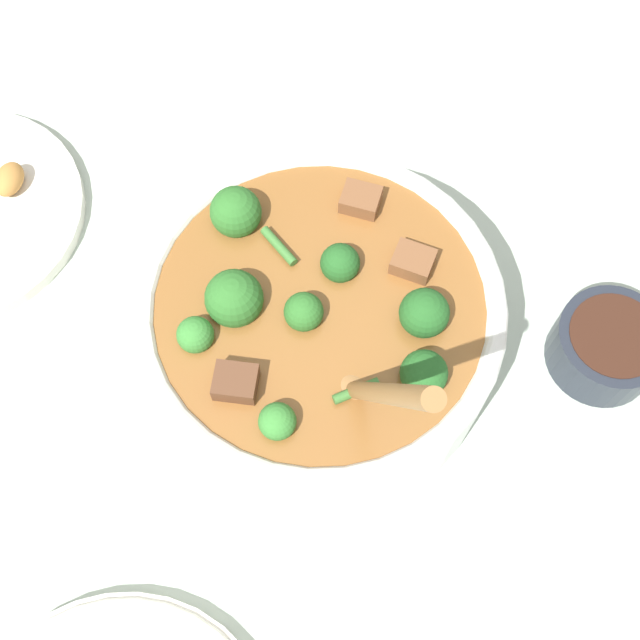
# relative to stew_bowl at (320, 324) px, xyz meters

# --- Properties ---
(ground_plane) EXTENTS (4.00, 4.00, 0.00)m
(ground_plane) POSITION_rel_stew_bowl_xyz_m (0.00, -0.00, -0.06)
(ground_plane) COLOR #ADBCAD
(stew_bowl) EXTENTS (0.28, 0.27, 0.28)m
(stew_bowl) POSITION_rel_stew_bowl_xyz_m (0.00, 0.00, 0.00)
(stew_bowl) COLOR white
(stew_bowl) RESTS_ON ground_plane
(condiment_bowl) EXTENTS (0.09, 0.09, 0.05)m
(condiment_bowl) POSITION_rel_stew_bowl_xyz_m (-0.15, -0.17, -0.03)
(condiment_bowl) COLOR #232833
(condiment_bowl) RESTS_ON ground_plane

